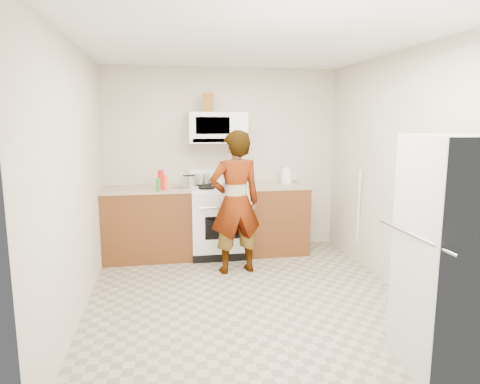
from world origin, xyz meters
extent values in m
plane|color=gray|center=(0.00, 0.00, 0.00)|extent=(3.60, 3.60, 0.00)
cube|color=beige|center=(0.00, 1.79, 1.25)|extent=(3.20, 0.02, 2.50)
cube|color=beige|center=(1.59, 0.00, 1.25)|extent=(0.02, 3.60, 2.50)
cube|color=brown|center=(-1.04, 1.49, 0.45)|extent=(1.12, 0.62, 0.90)
cube|color=tan|center=(-1.04, 1.49, 0.92)|extent=(1.14, 0.64, 0.03)
cube|color=brown|center=(0.68, 1.49, 0.45)|extent=(0.80, 0.62, 0.90)
cube|color=tan|center=(0.68, 1.49, 0.92)|extent=(0.82, 0.64, 0.03)
cube|color=white|center=(-0.10, 1.48, 0.45)|extent=(0.76, 0.65, 0.90)
cube|color=white|center=(-0.10, 1.48, 0.92)|extent=(0.76, 0.62, 0.03)
cube|color=white|center=(-0.10, 1.76, 1.03)|extent=(0.76, 0.08, 0.20)
cube|color=white|center=(-0.10, 1.61, 1.70)|extent=(0.76, 0.38, 0.40)
imported|color=tan|center=(0.00, 0.78, 0.84)|extent=(0.67, 0.49, 1.69)
cube|color=silver|center=(1.23, -1.50, 0.85)|extent=(0.77, 0.77, 1.70)
cylinder|color=white|center=(0.87, 1.64, 1.03)|extent=(0.16, 0.16, 0.19)
cube|color=brown|center=(-0.22, 1.58, 2.02)|extent=(0.16, 0.16, 0.24)
cylinder|color=#BABABF|center=(-0.31, 1.66, 1.02)|extent=(0.27, 0.27, 0.13)
cube|color=white|center=(0.09, 1.37, 0.96)|extent=(0.26, 0.17, 0.05)
cylinder|color=red|center=(-0.85, 1.27, 1.06)|extent=(0.08, 0.08, 0.25)
cylinder|color=#ED471A|center=(-0.80, 1.29, 1.03)|extent=(0.07, 0.07, 0.18)
cylinder|color=#188626|center=(-0.88, 1.19, 1.02)|extent=(0.06, 0.06, 0.16)
cylinder|color=white|center=(-0.60, 1.44, 0.94)|extent=(0.30, 0.30, 0.01)
cylinder|color=white|center=(1.58, 0.84, 0.61)|extent=(0.14, 0.25, 1.20)
camera|label=1|loc=(-0.81, -4.07, 1.80)|focal=32.00mm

